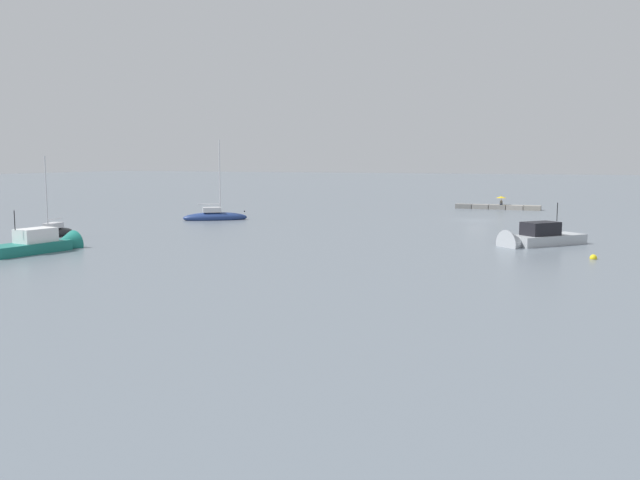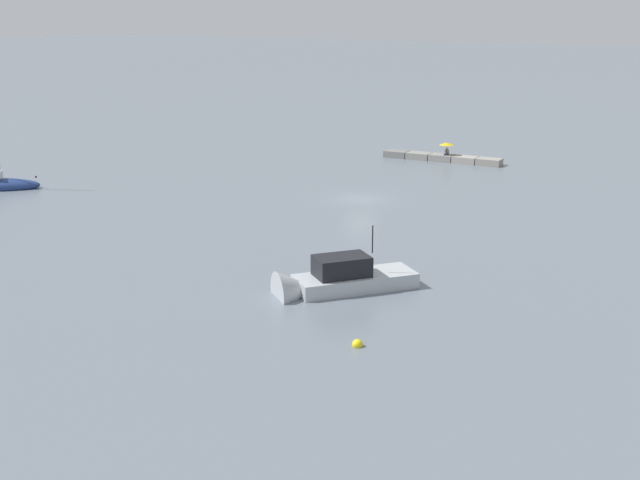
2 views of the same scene
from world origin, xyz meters
TOP-DOWN VIEW (x-y plane):
  - ground_plane at (0.00, 0.00)m, footprint 500.00×500.00m
  - seawall_pier at (0.00, -19.20)m, footprint 12.09×1.64m
  - person_seated_grey_left at (-0.49, -19.20)m, footprint 0.42×0.62m
  - umbrella_open_yellow at (-0.49, -19.13)m, footprint 1.47×1.47m
  - motorboat_grey_near at (-8.40, 21.56)m, footprint 7.17×7.59m
  - mooring_buoy_near at (-12.97, 28.11)m, footprint 0.52×0.52m

SIDE VIEW (x-z plane):
  - ground_plane at x=0.00m, z-range 0.00..0.00m
  - mooring_buoy_near at x=-12.97m, z-range -0.17..0.35m
  - seawall_pier at x=0.00m, z-range 0.00..0.66m
  - motorboat_grey_near at x=-8.40m, z-range -1.77..2.72m
  - person_seated_grey_left at x=-0.49m, z-range 0.55..1.28m
  - umbrella_open_yellow at x=-0.49m, z-range 1.13..2.44m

